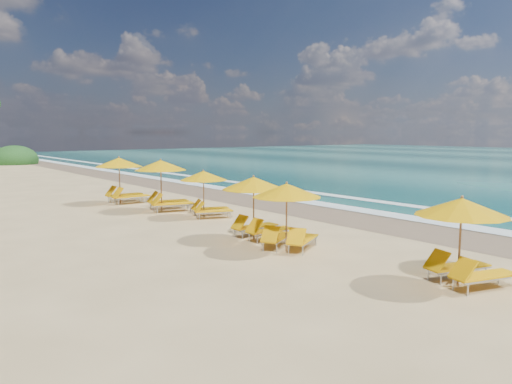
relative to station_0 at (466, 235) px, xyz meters
The scene contains 9 objects.
ground 9.62m from the station_0, 82.08° to the left, with size 160.00×160.00×0.00m, color tan.
wet_sand 10.91m from the station_0, 60.65° to the left, with size 4.00×160.00×0.01m, color #856D4F.
surf_foam 12.45m from the station_0, 49.70° to the left, with size 4.00×160.00×0.01m.
station_0 is the anchor object (origin of this frame).
station_1 5.20m from the station_0, 99.66° to the left, with size 2.81×2.81×2.11m.
station_2 6.97m from the station_0, 94.98° to the left, with size 2.35×2.18×2.16m.
station_3 11.55m from the station_0, 88.17° to the left, with size 2.61×2.57×2.02m.
station_4 14.21m from the station_0, 90.73° to the left, with size 2.96×2.86×2.38m.
station_5 17.73m from the station_0, 92.21° to the left, with size 2.58×2.39×2.37m.
Camera 1 is at (-12.01, -15.13, 3.55)m, focal length 34.39 mm.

